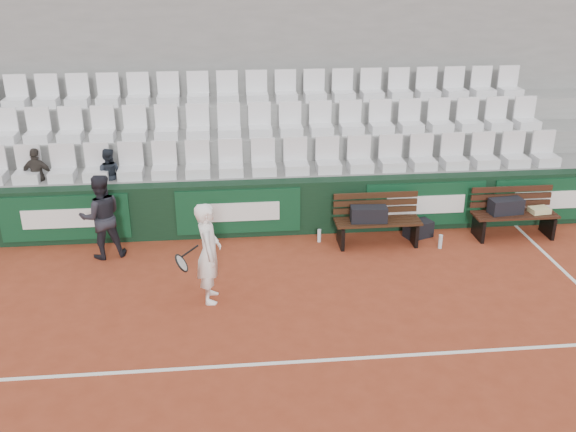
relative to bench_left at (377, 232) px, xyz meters
The scene contains 22 objects.
ground 4.01m from the bench_left, 123.53° to the right, with size 80.00×80.00×0.00m, color #943A21.
court_baseline 4.01m from the bench_left, 123.53° to the right, with size 18.00×0.06×0.01m, color white.
back_barrier 2.26m from the bench_left, 163.01° to the left, with size 18.00×0.34×1.00m.
grandstand_tier_front 2.57m from the bench_left, 149.77° to the left, with size 18.00×0.95×1.00m, color gray.
grandstand_tier_mid 3.19m from the bench_left, 134.65° to the left, with size 18.00×0.95×1.45m, color gray.
grandstand_tier_back 3.95m from the bench_left, 124.74° to the left, with size 18.00×0.95×1.90m, color gray.
grandstand_rear_wall 4.83m from the bench_left, 120.11° to the left, with size 18.00×0.30×4.40m, color gray.
seat_row_front 2.70m from the bench_left, 153.27° to the left, with size 11.90×0.44×0.63m, color silver.
seat_row_mid 3.39m from the bench_left, 136.98° to the left, with size 11.90×0.44×0.63m, color white.
seat_row_back 4.23m from the bench_left, 126.27° to the left, with size 11.90×0.44×0.63m, color white.
bench_left is the anchor object (origin of this frame).
bench_right 2.52m from the bench_left, ahead, with size 1.50×0.56×0.45m, color #371A10.
sports_bag_left 0.40m from the bench_left, behind, with size 0.63×0.27×0.27m, color black.
sports_bag_right 2.37m from the bench_left, ahead, with size 0.59×0.27×0.27m, color black.
towel 2.98m from the bench_left, ahead, with size 0.34×0.25×0.10m, color #C5BB7F.
sports_bag_ground 0.85m from the bench_left, 15.73° to the left, with size 0.48×0.29×0.29m, color black.
water_bottle_near 1.02m from the bench_left, 168.97° to the left, with size 0.07×0.07×0.24m, color silver.
water_bottle_far 1.10m from the bench_left, 14.62° to the right, with size 0.07×0.07×0.25m, color silver.
tennis_player 3.37m from the bench_left, 150.54° to the right, with size 0.68×0.56×1.54m.
ball_kid 4.72m from the bench_left, behind, with size 0.71×0.55×1.46m, color black.
spectator_b 6.20m from the bench_left, 168.95° to the left, with size 0.61×0.25×1.04m, color #2F2A25.
spectator_c 5.02m from the bench_left, 166.14° to the left, with size 0.49×0.38×1.00m, color black.
Camera 1 is at (-0.38, -6.72, 4.87)m, focal length 40.00 mm.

